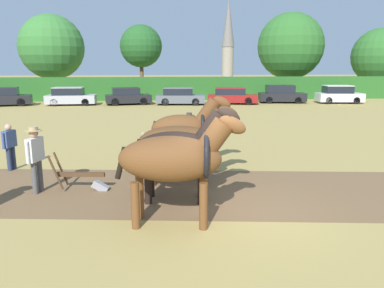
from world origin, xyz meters
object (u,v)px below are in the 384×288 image
parked_car_center_left (70,97)px  parked_car_right (232,96)px  church_spire (228,41)px  farmer_at_plow (35,154)px  tree_left (141,46)px  parked_car_far_right (281,94)px  tree_far_left (52,47)px  draft_horse_lead_right (180,149)px  parked_car_center_right (180,96)px  farmer_beside_team (189,131)px  parked_car_center (128,96)px  farmer_onlooker_right (10,144)px  tree_center_left (291,46)px  parked_car_left (5,97)px  tree_center (380,56)px  draft_horse_lead_left (175,159)px  plow (85,179)px  draft_horse_trail_left (183,140)px  parked_car_end_right (339,95)px  draft_horse_trail_right (185,128)px

parked_car_center_left → parked_car_right: bearing=-3.4°
church_spire → parked_car_center_left: bearing=-121.1°
church_spire → farmer_at_plow: bearing=-105.7°
tree_left → parked_car_far_right: bearing=-40.9°
tree_far_left → draft_horse_lead_right: size_ratio=3.21×
parked_car_center_right → farmer_beside_team: bearing=-87.2°
parked_car_center → farmer_onlooker_right: bearing=-106.3°
tree_center_left → parked_car_left: bearing=-160.1°
tree_center → tree_far_left: bearing=179.4°
farmer_at_plow → parked_car_right: 24.67m
draft_horse_lead_left → plow: 3.59m
tree_left → draft_horse_trail_left: size_ratio=2.66×
parked_car_left → parked_car_end_right: (29.10, -0.50, 0.02)m
draft_horse_trail_right → farmer_beside_team: 1.94m
plow → draft_horse_lead_right: bearing=-15.0°
farmer_at_plow → farmer_onlooker_right: (-1.56, 2.41, -0.21)m
tree_center_left → farmer_at_plow: bearing=-119.5°
tree_left → farmer_at_plow: 34.87m
draft_horse_lead_left → parked_car_center_right: bearing=93.3°
draft_horse_lead_right → draft_horse_trail_right: 2.85m
tree_far_left → draft_horse_trail_right: (12.45, -32.40, -3.94)m
parked_car_center → parked_car_far_right: bearing=-9.1°
plow → parked_car_end_right: 28.94m
draft_horse_lead_left → draft_horse_trail_right: size_ratio=1.04×
parked_car_left → parked_car_center: (10.22, 0.12, -0.03)m
tree_left → farmer_beside_team: tree_left is taller
parked_car_end_right → parked_car_left: bearing=-175.7°
farmer_beside_team → farmer_onlooker_right: size_ratio=1.08×
tree_far_left → parked_car_center_left: bearing=-69.6°
draft_horse_lead_right → parked_car_end_right: (15.81, 23.39, -0.59)m
parked_car_far_right → parked_car_end_right: 5.10m
tree_left → draft_horse_lead_left: 37.19m
draft_horse_trail_left → parked_car_center_left: bearing=116.8°
farmer_beside_team → tree_center: bearing=38.5°
draft_horse_lead_left → parked_car_center_left: (-7.73, 25.40, -0.72)m
plow → parked_car_left: bearing=122.2°
parked_car_far_right → parked_car_center: bearing=-171.7°
farmer_at_plow → parked_car_far_right: 27.48m
church_spire → plow: 58.12m
tree_center → draft_horse_lead_right: size_ratio=2.79×
tree_center_left → parked_car_center_right: bearing=-141.7°
tree_left → parked_car_right: 15.29m
tree_center → draft_horse_trail_right: size_ratio=2.85×
draft_horse_trail_left → farmer_onlooker_right: bearing=167.8°
draft_horse_trail_left → plow: (-2.74, -0.38, -0.96)m
tree_far_left → draft_horse_lead_left: tree_far_left is taller
farmer_beside_team → parked_car_center_left: size_ratio=0.40×
farmer_beside_team → parked_car_center: (-3.72, 19.31, -0.25)m
parked_car_far_right → parked_car_center_left: bearing=-171.8°
farmer_onlooker_right → parked_car_end_right: parked_car_end_right is taller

